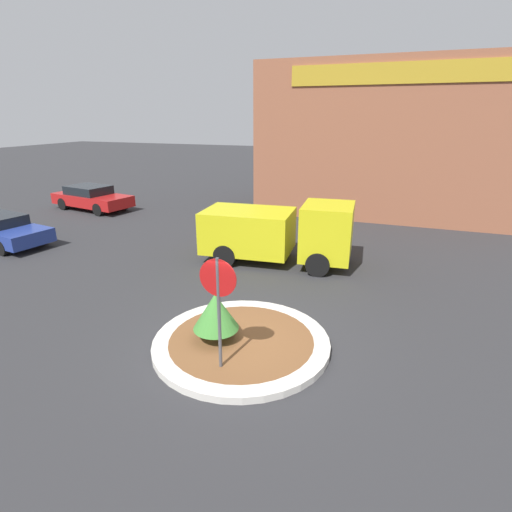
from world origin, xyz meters
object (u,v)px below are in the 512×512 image
object	(u,v)px
stop_sign	(218,295)
parked_sedan_red	(92,197)
utility_truck	(278,231)
parked_sedan_blue	(0,229)

from	to	relation	value
stop_sign	parked_sedan_red	distance (m)	17.58
utility_truck	parked_sedan_red	bearing A→B (deg)	155.08
utility_truck	parked_sedan_red	xyz separation A→B (m)	(-12.44, 4.57, -0.46)
utility_truck	parked_sedan_blue	xyz separation A→B (m)	(-11.41, -1.94, -0.52)
stop_sign	parked_sedan_blue	xyz separation A→B (m)	(-12.31, 4.89, -1.16)
parked_sedan_blue	utility_truck	bearing A→B (deg)	18.70
parked_sedan_blue	parked_sedan_red	bearing A→B (deg)	108.07
utility_truck	stop_sign	bearing A→B (deg)	-87.27
stop_sign	utility_truck	size ratio (longest dim) A/B	0.47
stop_sign	parked_sedan_blue	world-z (taller)	stop_sign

